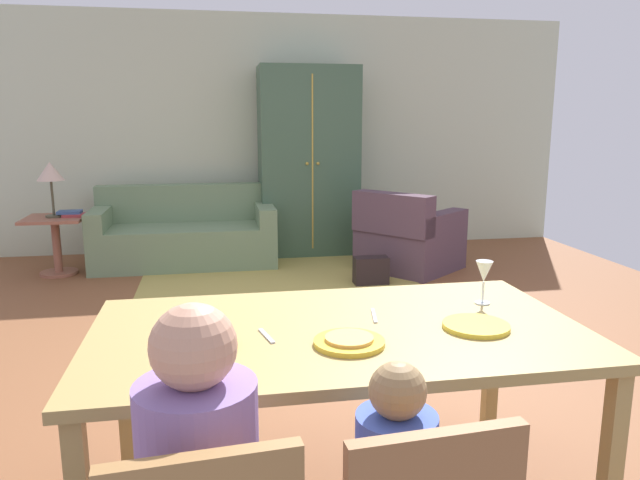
% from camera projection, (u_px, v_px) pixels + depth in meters
% --- Properties ---
extents(ground_plane, '(7.14, 6.44, 0.02)m').
position_uv_depth(ground_plane, '(320.00, 345.00, 4.14)').
color(ground_plane, brown).
extents(back_wall, '(7.14, 0.10, 2.70)m').
position_uv_depth(back_wall, '(271.00, 134.00, 7.02)').
color(back_wall, beige).
rests_on(back_wall, ground_plane).
extents(dining_table, '(1.84, 1.02, 0.76)m').
position_uv_depth(dining_table, '(338.00, 344.00, 2.27)').
color(dining_table, '#A58A4C').
rests_on(dining_table, ground_plane).
extents(plate_near_man, '(0.25, 0.25, 0.02)m').
position_uv_depth(plate_near_man, '(201.00, 346.00, 2.05)').
color(plate_near_man, yellow).
rests_on(plate_near_man, dining_table).
extents(pizza_near_man, '(0.17, 0.17, 0.01)m').
position_uv_depth(pizza_near_man, '(201.00, 342.00, 2.04)').
color(pizza_near_man, gold).
rests_on(pizza_near_man, plate_near_man).
extents(plate_near_child, '(0.25, 0.25, 0.02)m').
position_uv_depth(plate_near_child, '(349.00, 342.00, 2.08)').
color(plate_near_child, gold).
rests_on(plate_near_child, dining_table).
extents(pizza_near_child, '(0.17, 0.17, 0.01)m').
position_uv_depth(pizza_near_child, '(349.00, 338.00, 2.07)').
color(pizza_near_child, '#E7A74D').
rests_on(pizza_near_child, plate_near_child).
extents(plate_near_woman, '(0.25, 0.25, 0.02)m').
position_uv_depth(plate_near_woman, '(476.00, 326.00, 2.24)').
color(plate_near_woman, yellow).
rests_on(plate_near_woman, dining_table).
extents(wine_glass, '(0.07, 0.07, 0.19)m').
position_uv_depth(wine_glass, '(484.00, 273.00, 2.51)').
color(wine_glass, silver).
rests_on(wine_glass, dining_table).
extents(fork, '(0.05, 0.15, 0.01)m').
position_uv_depth(fork, '(266.00, 336.00, 2.16)').
color(fork, silver).
rests_on(fork, dining_table).
extents(knife, '(0.05, 0.17, 0.01)m').
position_uv_depth(knife, '(374.00, 316.00, 2.38)').
color(knife, silver).
rests_on(knife, dining_table).
extents(area_rug, '(2.60, 1.80, 0.01)m').
position_uv_depth(area_rug, '(278.00, 279.00, 5.78)').
color(area_rug, '#A89548').
rests_on(area_rug, ground_plane).
extents(couch, '(1.88, 0.86, 0.82)m').
position_uv_depth(couch, '(185.00, 235.00, 6.39)').
color(couch, slate).
rests_on(couch, ground_plane).
extents(armchair, '(1.20, 1.20, 0.82)m').
position_uv_depth(armchair, '(408.00, 239.00, 6.11)').
color(armchair, '#513B48').
rests_on(armchair, ground_plane).
extents(armoire, '(1.10, 0.59, 2.10)m').
position_uv_depth(armoire, '(308.00, 162.00, 6.77)').
color(armoire, '#3C5942').
rests_on(armoire, ground_plane).
extents(side_table, '(0.56, 0.56, 0.58)m').
position_uv_depth(side_table, '(56.00, 237.00, 5.91)').
color(side_table, '#925641').
rests_on(side_table, ground_plane).
extents(table_lamp, '(0.26, 0.26, 0.54)m').
position_uv_depth(table_lamp, '(50.00, 173.00, 5.78)').
color(table_lamp, '#45422F').
rests_on(table_lamp, side_table).
extents(book_lower, '(0.22, 0.16, 0.03)m').
position_uv_depth(book_lower, '(75.00, 215.00, 5.90)').
color(book_lower, '#983439').
rests_on(book_lower, side_table).
extents(book_upper, '(0.22, 0.16, 0.03)m').
position_uv_depth(book_upper, '(70.00, 212.00, 5.91)').
color(book_upper, '#365283').
rests_on(book_upper, book_lower).
extents(handbag, '(0.32, 0.16, 0.26)m').
position_uv_depth(handbag, '(371.00, 270.00, 5.61)').
color(handbag, black).
rests_on(handbag, ground_plane).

